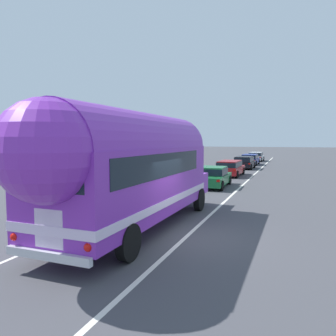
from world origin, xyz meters
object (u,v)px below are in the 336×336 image
Objects in this scene: car_second at (230,167)px; car_third at (244,162)px; car_lead at (213,176)px; car_fifth at (256,156)px; car_fourth at (250,159)px; painted_bus at (131,165)px.

car_third is (0.19, 7.89, 0.00)m from car_second.
car_lead is 0.98× the size of car_fifth.
car_third is (0.12, 14.99, 0.05)m from car_lead.
car_third and car_fourth have the same top height.
car_second is 1.01× the size of car_fifth.
car_fifth is (-0.04, 7.69, 0.00)m from car_fourth.
car_second is 1.10× the size of car_third.
painted_bus reaches higher than car_second.
car_fourth is (-0.10, 6.22, -0.00)m from car_third.
car_lead is (0.10, 11.76, -1.57)m from painted_bus.
car_fourth is 7.69m from car_fifth.
car_third is at bearing -89.43° from car_fifth.
car_lead is 0.99× the size of car_fourth.
car_third is 0.94× the size of car_fourth.
car_fourth and car_fifth have the same top height.
car_second is at bearing -90.37° from car_fourth.
car_fourth is at bearing -89.72° from car_fifth.
car_fourth is (0.09, 14.11, -0.00)m from car_second.
painted_bus is 2.44× the size of car_lead.
car_lead is 21.21m from car_fourth.
car_fourth is at bearing 89.95° from car_lead.
painted_bus is 2.38× the size of car_fifth.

